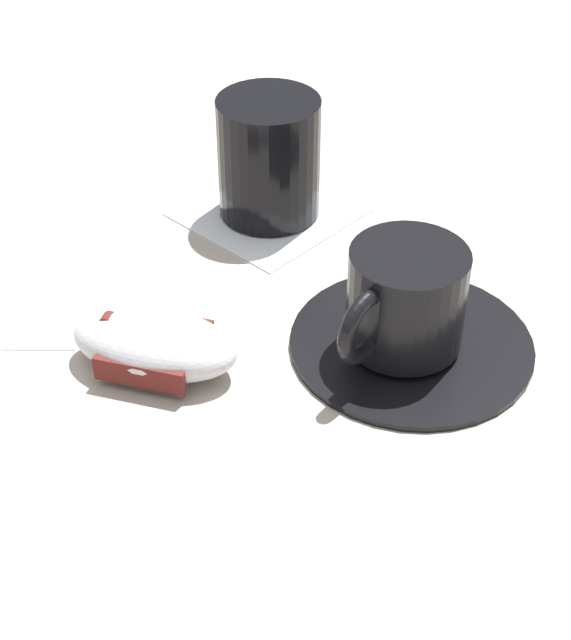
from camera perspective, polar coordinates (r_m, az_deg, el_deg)
The scene contains 6 objects.
ground_plane at distance 0.66m, azimuth 4.02°, elevation -0.11°, with size 3.00×3.00×0.00m, color #B2A899.
saucer at distance 0.64m, azimuth 7.34°, elevation -1.24°, with size 0.16×0.16×0.01m, color black.
coffee_cup at distance 0.61m, azimuth 6.90°, elevation 1.18°, with size 0.07×0.10×0.07m.
computer_mouse at distance 0.62m, azimuth -7.64°, elevation -1.37°, with size 0.11×0.07×0.04m.
napkin_under_glass at distance 0.77m, azimuth -1.04°, elevation 6.34°, with size 0.12×0.12×0.00m, color white.
drinking_glass at distance 0.75m, azimuth -0.97°, elevation 9.43°, with size 0.08×0.08×0.09m, color black.
Camera 1 is at (-0.14, 0.50, 0.41)m, focal length 55.00 mm.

